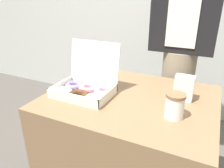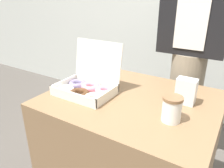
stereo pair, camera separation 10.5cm
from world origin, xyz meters
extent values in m
cube|color=brown|center=(0.00, 0.00, 0.36)|extent=(0.84, 0.69, 0.71)
cube|color=white|center=(-0.23, -0.09, 0.72)|extent=(0.29, 0.21, 0.01)
cube|color=white|center=(-0.37, -0.09, 0.74)|extent=(0.01, 0.21, 0.04)
cube|color=white|center=(-0.08, -0.09, 0.74)|extent=(0.01, 0.21, 0.04)
cube|color=white|center=(-0.23, -0.19, 0.74)|extent=(0.29, 0.01, 0.04)
cube|color=white|center=(-0.23, 0.01, 0.74)|extent=(0.29, 0.01, 0.04)
cube|color=white|center=(-0.23, 0.03, 0.87)|extent=(0.29, 0.04, 0.21)
torus|color=white|center=(-0.32, -0.14, 0.74)|extent=(0.13, 0.13, 0.03)
torus|color=slate|center=(-0.32, -0.05, 0.74)|extent=(0.13, 0.13, 0.03)
torus|color=#4C2D19|center=(-0.23, -0.14, 0.74)|extent=(0.14, 0.14, 0.03)
torus|color=pink|center=(-0.23, -0.05, 0.74)|extent=(0.14, 0.14, 0.03)
torus|color=silver|center=(-0.13, -0.14, 0.74)|extent=(0.10, 0.10, 0.03)
torus|color=pink|center=(-0.13, -0.05, 0.74)|extent=(0.13, 0.13, 0.03)
cylinder|color=white|center=(0.24, -0.11, 0.76)|extent=(0.08, 0.08, 0.10)
cylinder|color=brown|center=(0.24, -0.11, 0.82)|extent=(0.08, 0.08, 0.01)
cube|color=silver|center=(0.24, 0.08, 0.78)|extent=(0.09, 0.06, 0.12)
cylinder|color=gray|center=(0.15, 0.52, 0.42)|extent=(0.22, 0.22, 0.85)
cube|color=black|center=(0.15, 0.52, 1.12)|extent=(0.40, 0.18, 0.54)
cube|color=silver|center=(0.15, 0.43, 1.07)|extent=(0.18, 0.01, 0.35)
camera|label=1|loc=(0.35, -0.95, 1.21)|focal=35.00mm
camera|label=2|loc=(0.44, -0.90, 1.21)|focal=35.00mm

